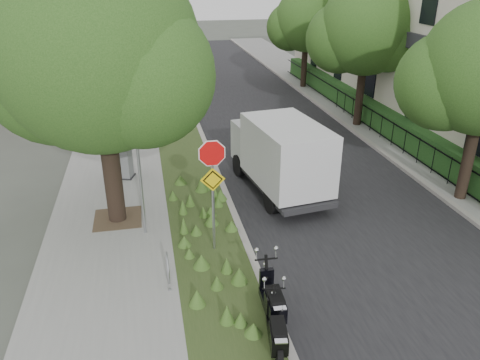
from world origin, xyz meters
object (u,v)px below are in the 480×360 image
at_px(scooter_near, 277,335).
at_px(scooter_far, 273,305).
at_px(sign_assembly, 212,174).
at_px(box_truck, 280,153).
at_px(utility_cabinet, 121,163).

xyz_separation_m(scooter_near, scooter_far, (0.15, 0.85, 0.03)).
xyz_separation_m(sign_assembly, box_truck, (2.75, 3.27, -0.91)).
distance_m(box_truck, utility_cabinet, 5.74).
bearing_deg(scooter_far, sign_assembly, 104.74).
bearing_deg(utility_cabinet, box_truck, -21.53).
bearing_deg(sign_assembly, utility_cabinet, 115.38).
distance_m(sign_assembly, scooter_near, 4.33).
bearing_deg(box_truck, scooter_far, -107.32).
bearing_deg(box_truck, sign_assembly, -130.09).
height_order(scooter_near, scooter_far, scooter_far).
bearing_deg(scooter_near, scooter_far, 79.96).
bearing_deg(sign_assembly, box_truck, 49.91).
bearing_deg(scooter_near, utility_cabinet, 109.05).
xyz_separation_m(scooter_far, utility_cabinet, (-3.33, 8.37, 0.14)).
height_order(scooter_near, box_truck, box_truck).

